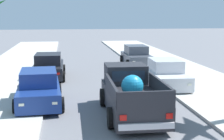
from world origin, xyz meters
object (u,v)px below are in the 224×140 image
car_left_near (39,89)px  pickup_truck (131,94)px  car_left_far (49,67)px  car_right_far (136,56)px  car_right_mid (165,75)px

car_left_near → pickup_truck: bearing=-27.0°
car_left_far → car_right_far: size_ratio=1.00×
car_left_near → car_right_mid: same height
car_right_mid → car_left_near: bearing=-158.2°
car_right_mid → car_left_far: same height
car_left_near → car_right_far: size_ratio=1.02×
car_right_far → car_left_near: bearing=-122.1°
car_left_near → car_left_far: size_ratio=1.01×
pickup_truck → car_right_mid: bearing=58.1°
car_left_far → car_right_far: same height
car_left_near → car_right_far: (6.60, 10.54, 0.00)m
pickup_truck → car_left_far: bearing=114.0°
car_left_far → car_right_far: bearing=34.0°
pickup_truck → car_left_near: pickup_truck is taller
car_left_near → car_right_mid: bearing=21.8°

